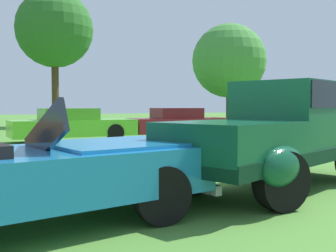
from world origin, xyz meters
The scene contains 9 objects.
ground_plane centered at (0.00, 0.00, 0.00)m, with size 120.00×120.00×0.00m, color #4C8433.
feature_pickup_truck centered at (0.20, 0.10, 0.87)m, with size 4.64×2.85×1.70m.
neighbor_convertible centered at (-3.62, -0.21, 0.58)m, with size 4.35×2.28×1.40m.
show_car_lime centered at (-0.41, 10.15, 0.60)m, with size 4.49×1.75×1.22m.
show_car_burgundy centered at (4.08, 10.04, 0.60)m, with size 4.34×2.02×1.22m.
show_car_charcoal centered at (10.48, 8.07, 0.60)m, with size 4.13×2.68×1.22m.
spectator_near_truck centered at (4.99, 6.07, 0.91)m, with size 0.45×0.33×1.69m.
treeline_mid_left centered at (1.49, 21.16, 6.05)m, with size 4.76×4.76×8.46m.
treeline_center centered at (16.82, 23.77, 5.15)m, with size 6.30×6.30×8.31m.
Camera 1 is at (-4.41, -4.76, 1.31)m, focal length 43.69 mm.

